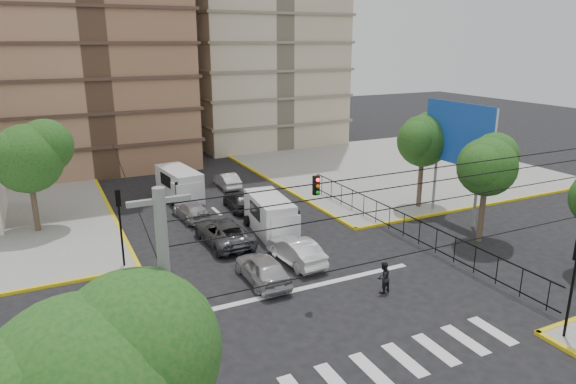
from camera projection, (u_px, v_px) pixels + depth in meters
ground at (314, 299)px, 25.25m from camera, size 160.00×160.00×0.00m
sidewalk_ne at (393, 168)px, 50.89m from camera, size 26.00×26.00×0.15m
crosswalk_stripes at (388, 365)px, 20.08m from camera, size 12.00×2.40×0.01m
stop_line at (303, 288)px, 26.28m from camera, size 13.00×0.40×0.01m
park_fence at (403, 238)px, 32.92m from camera, size 0.10×22.50×1.66m
billboard at (459, 136)px, 34.82m from camera, size 0.36×6.20×8.10m
tree_park_a at (488, 164)px, 31.09m from camera, size 4.41×3.60×6.83m
tree_park_c at (424, 138)px, 37.44m from camera, size 4.65×3.80×7.25m
tree_tudor at (29, 155)px, 32.51m from camera, size 5.39×4.40×7.43m
traffic_light_se at (575, 272)px, 20.95m from camera, size 0.28×0.22×4.40m
traffic_light_nw at (119, 215)px, 27.78m from camera, size 0.28×0.22×4.40m
traffic_light_hanging at (339, 195)px, 21.82m from camera, size 18.00×9.12×0.92m
utility_pole_sw at (171, 362)px, 12.34m from camera, size 1.40×0.28×9.00m
van_right_lane at (271, 216)px, 33.61m from camera, size 2.57×5.41×2.35m
van_left_lane at (180, 185)px, 40.66m from camera, size 2.69×5.57×2.41m
car_silver_front_left at (263, 269)px, 26.79m from camera, size 1.83×4.46×1.51m
car_white_front_right at (296, 251)px, 29.13m from camera, size 1.83×4.53×1.46m
car_grey_mid_left at (224, 232)px, 31.90m from camera, size 2.68×5.50×1.50m
car_silver_rear_left at (191, 211)px, 36.31m from camera, size 2.11×4.41×1.24m
car_darkgrey_mid_right at (240, 200)px, 38.36m from camera, size 1.97×4.32×1.44m
car_white_rear_right at (227, 180)px, 44.10m from camera, size 1.48×4.00×1.31m
pedestrian_crosswalk at (383, 277)px, 25.64m from camera, size 0.93×0.80×1.65m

